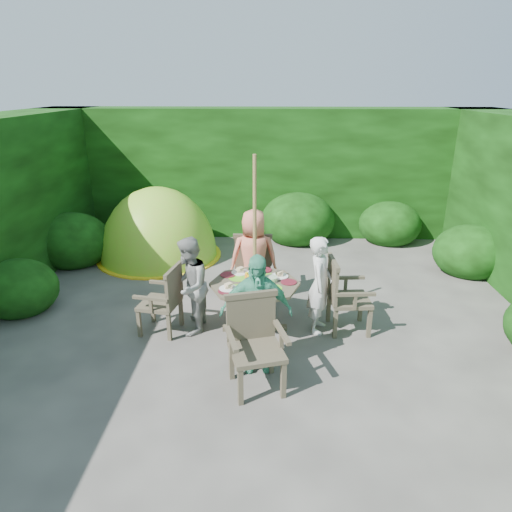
{
  "coord_description": "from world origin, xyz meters",
  "views": [
    {
      "loc": [
        0.1,
        -5.32,
        2.91
      ],
      "look_at": [
        -0.1,
        0.17,
        0.85
      ],
      "focal_mm": 32.0,
      "sensor_mm": 36.0,
      "label": 1
    }
  ],
  "objects_px": {
    "patio_table": "(255,290)",
    "child_right": "(320,285)",
    "garden_chair_left": "(165,299)",
    "child_front": "(256,313)",
    "child_left": "(189,286)",
    "garden_chair_right": "(344,294)",
    "garden_chair_back": "(253,262)",
    "dome_tent": "(160,256)",
    "child_back": "(254,257)",
    "parasol_pole": "(255,248)",
    "garden_chair_front": "(255,341)"
  },
  "relations": [
    {
      "from": "garden_chair_right",
      "to": "garden_chair_left",
      "type": "distance_m",
      "value": 2.21
    },
    {
      "from": "garden_chair_right",
      "to": "child_right",
      "type": "bearing_deg",
      "value": 88.35
    },
    {
      "from": "parasol_pole",
      "to": "child_front",
      "type": "distance_m",
      "value": 0.91
    },
    {
      "from": "child_back",
      "to": "child_right",
      "type": "bearing_deg",
      "value": 133.76
    },
    {
      "from": "child_left",
      "to": "child_front",
      "type": "xyz_separation_m",
      "value": [
        0.84,
        -0.75,
        0.05
      ]
    },
    {
      "from": "child_left",
      "to": "child_front",
      "type": "bearing_deg",
      "value": 48.8
    },
    {
      "from": "garden_chair_left",
      "to": "parasol_pole",
      "type": "bearing_deg",
      "value": 104.61
    },
    {
      "from": "garden_chair_right",
      "to": "dome_tent",
      "type": "xyz_separation_m",
      "value": [
        -2.92,
        2.51,
        -0.48
      ]
    },
    {
      "from": "garden_chair_right",
      "to": "patio_table",
      "type": "bearing_deg",
      "value": 88.56
    },
    {
      "from": "garden_chair_front",
      "to": "child_front",
      "type": "xyz_separation_m",
      "value": [
        0.0,
        0.3,
        0.16
      ]
    },
    {
      "from": "garden_chair_front",
      "to": "child_left",
      "type": "bearing_deg",
      "value": 112.18
    },
    {
      "from": "garden_chair_left",
      "to": "child_right",
      "type": "bearing_deg",
      "value": 104.23
    },
    {
      "from": "garden_chair_right",
      "to": "child_front",
      "type": "bearing_deg",
      "value": 124.68
    },
    {
      "from": "patio_table",
      "to": "child_right",
      "type": "distance_m",
      "value": 0.8
    },
    {
      "from": "garden_chair_front",
      "to": "child_right",
      "type": "distance_m",
      "value": 1.38
    },
    {
      "from": "child_right",
      "to": "child_back",
      "type": "relative_size",
      "value": 0.91
    },
    {
      "from": "child_back",
      "to": "child_front",
      "type": "bearing_deg",
      "value": 88.76
    },
    {
      "from": "child_right",
      "to": "child_left",
      "type": "relative_size",
      "value": 1.01
    },
    {
      "from": "patio_table",
      "to": "garden_chair_left",
      "type": "relative_size",
      "value": 1.4
    },
    {
      "from": "garden_chair_left",
      "to": "garden_chair_back",
      "type": "height_order",
      "value": "garden_chair_back"
    },
    {
      "from": "child_left",
      "to": "dome_tent",
      "type": "height_order",
      "value": "dome_tent"
    },
    {
      "from": "child_back",
      "to": "child_left",
      "type": "bearing_deg",
      "value": 43.76
    },
    {
      "from": "garden_chair_back",
      "to": "dome_tent",
      "type": "xyz_separation_m",
      "value": [
        -1.76,
        1.48,
        -0.5
      ]
    },
    {
      "from": "patio_table",
      "to": "garden_chair_front",
      "type": "relative_size",
      "value": 1.27
    },
    {
      "from": "garden_chair_left",
      "to": "child_front",
      "type": "bearing_deg",
      "value": 68.46
    },
    {
      "from": "patio_table",
      "to": "child_left",
      "type": "relative_size",
      "value": 0.96
    },
    {
      "from": "parasol_pole",
      "to": "garden_chair_front",
      "type": "bearing_deg",
      "value": -87.76
    },
    {
      "from": "garden_chair_right",
      "to": "dome_tent",
      "type": "bearing_deg",
      "value": 44.77
    },
    {
      "from": "garden_chair_back",
      "to": "child_front",
      "type": "relative_size",
      "value": 0.71
    },
    {
      "from": "parasol_pole",
      "to": "garden_chair_back",
      "type": "xyz_separation_m",
      "value": [
        -0.07,
        1.1,
        -0.6
      ]
    },
    {
      "from": "garden_chair_back",
      "to": "garden_chair_front",
      "type": "height_order",
      "value": "same"
    },
    {
      "from": "parasol_pole",
      "to": "child_right",
      "type": "xyz_separation_m",
      "value": [
        0.8,
        0.05,
        -0.48
      ]
    },
    {
      "from": "child_back",
      "to": "dome_tent",
      "type": "bearing_deg",
      "value": -49.41
    },
    {
      "from": "garden_chair_right",
      "to": "parasol_pole",
      "type": "bearing_deg",
      "value": 88.61
    },
    {
      "from": "garden_chair_front",
      "to": "dome_tent",
      "type": "bearing_deg",
      "value": 100.51
    },
    {
      "from": "garden_chair_right",
      "to": "child_front",
      "type": "height_order",
      "value": "child_front"
    },
    {
      "from": "garden_chair_left",
      "to": "dome_tent",
      "type": "distance_m",
      "value": 2.79
    },
    {
      "from": "garden_chair_right",
      "to": "child_left",
      "type": "relative_size",
      "value": 0.74
    },
    {
      "from": "garden_chair_left",
      "to": "child_back",
      "type": "relative_size",
      "value": 0.62
    },
    {
      "from": "child_left",
      "to": "dome_tent",
      "type": "xyz_separation_m",
      "value": [
        -1.02,
        2.62,
        -0.61
      ]
    },
    {
      "from": "child_right",
      "to": "child_front",
      "type": "height_order",
      "value": "child_front"
    },
    {
      "from": "garden_chair_right",
      "to": "child_right",
      "type": "xyz_separation_m",
      "value": [
        -0.3,
        -0.02,
        0.13
      ]
    },
    {
      "from": "child_right",
      "to": "child_left",
      "type": "height_order",
      "value": "child_right"
    },
    {
      "from": "patio_table",
      "to": "child_left",
      "type": "bearing_deg",
      "value": -176.71
    },
    {
      "from": "child_left",
      "to": "child_back",
      "type": "height_order",
      "value": "child_back"
    },
    {
      "from": "child_right",
      "to": "patio_table",
      "type": "bearing_deg",
      "value": 105.26
    },
    {
      "from": "garden_chair_front",
      "to": "child_right",
      "type": "bearing_deg",
      "value": 40.12
    },
    {
      "from": "garden_chair_back",
      "to": "dome_tent",
      "type": "height_order",
      "value": "dome_tent"
    },
    {
      "from": "parasol_pole",
      "to": "garden_chair_back",
      "type": "height_order",
      "value": "parasol_pole"
    },
    {
      "from": "parasol_pole",
      "to": "garden_chair_left",
      "type": "height_order",
      "value": "parasol_pole"
    }
  ]
}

